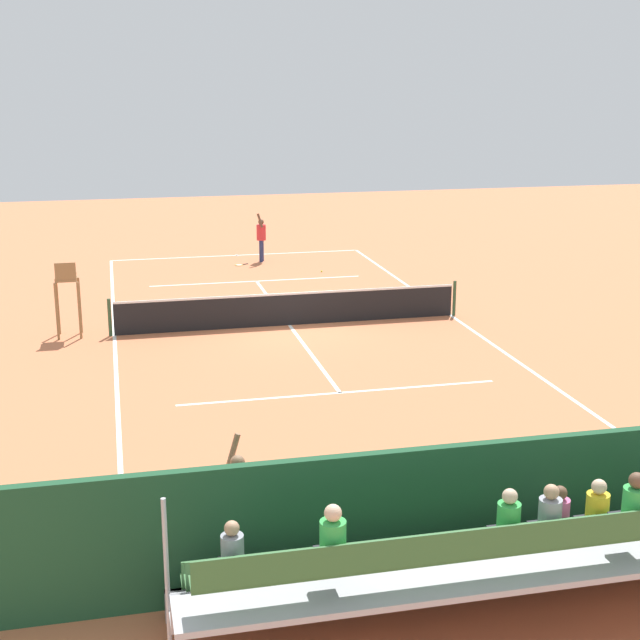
{
  "coord_description": "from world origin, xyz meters",
  "views": [
    {
      "loc": [
        4.89,
        25.27,
        7.05
      ],
      "look_at": [
        0.0,
        4.0,
        1.2
      ],
      "focal_mm": 51.27,
      "sensor_mm": 36.0,
      "label": 1
    }
  ],
  "objects": [
    {
      "name": "backdrop_wall",
      "position": [
        0.0,
        14.0,
        1.0
      ],
      "size": [
        18.0,
        0.16,
        2.0
      ],
      "primitive_type": "cube",
      "color": "#1E4C2D",
      "rests_on": "ground"
    },
    {
      "name": "tennis_net",
      "position": [
        0.0,
        0.0,
        0.5
      ],
      "size": [
        10.3,
        0.1,
        1.07
      ],
      "color": "black",
      "rests_on": "ground"
    },
    {
      "name": "tennis_ball_near",
      "position": [
        -2.6,
        -7.05,
        0.03
      ],
      "size": [
        0.07,
        0.07,
        0.07
      ],
      "primitive_type": "sphere",
      "color": "#CCDB33",
      "rests_on": "ground"
    },
    {
      "name": "tennis_player",
      "position": [
        -0.76,
        -9.53,
        1.02
      ],
      "size": [
        0.46,
        0.56,
        1.93
      ],
      "color": "navy",
      "rests_on": "ground"
    },
    {
      "name": "court_line_markings",
      "position": [
        0.0,
        -0.04,
        0.0
      ],
      "size": [
        10.1,
        22.2,
        0.01
      ],
      "color": "white",
      "rests_on": "ground"
    },
    {
      "name": "line_judge",
      "position": [
        3.29,
        12.9,
        1.02
      ],
      "size": [
        0.41,
        0.55,
        1.93
      ],
      "color": "#232328",
      "rests_on": "ground"
    },
    {
      "name": "bleacher_stand",
      "position": [
        -0.1,
        15.37,
        0.97
      ],
      "size": [
        9.06,
        2.4,
        2.48
      ],
      "color": "#B2B2B7",
      "rests_on": "ground"
    },
    {
      "name": "courtside_bench",
      "position": [
        -2.95,
        13.27,
        0.56
      ],
      "size": [
        1.8,
        0.4,
        0.93
      ],
      "color": "#234C2D",
      "rests_on": "ground"
    },
    {
      "name": "ground_plane",
      "position": [
        0.0,
        0.0,
        0.0
      ],
      "size": [
        60.0,
        60.0,
        0.0
      ],
      "primitive_type": "plane",
      "color": "#CC7047"
    },
    {
      "name": "umpire_chair",
      "position": [
        6.2,
        -0.17,
        1.31
      ],
      "size": [
        0.67,
        0.67,
        2.14
      ],
      "color": "olive",
      "rests_on": "ground"
    },
    {
      "name": "equipment_bag",
      "position": [
        -1.15,
        13.4,
        0.18
      ],
      "size": [
        0.9,
        0.36,
        0.36
      ],
      "primitive_type": "cube",
      "color": "#B22D2D",
      "rests_on": "ground"
    },
    {
      "name": "tennis_racket",
      "position": [
        0.19,
        -8.98,
        0.01
      ],
      "size": [
        0.58,
        0.4,
        0.03
      ],
      "color": "black",
      "rests_on": "ground"
    }
  ]
}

